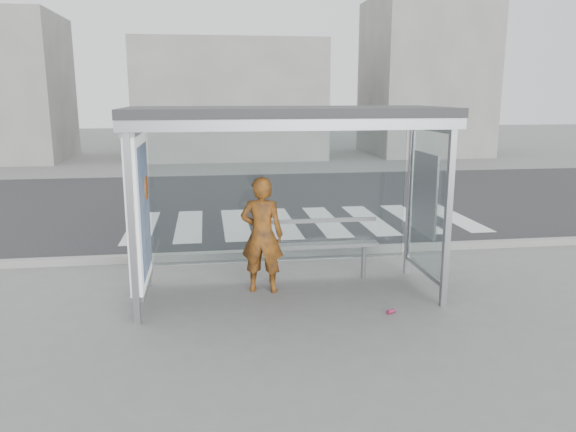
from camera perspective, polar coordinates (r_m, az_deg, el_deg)
The scene contains 10 objects.
ground at distance 8.03m, azimuth 0.02°, elevation -8.04°, with size 80.00×80.00×0.00m, color slate.
road at distance 14.75m, azimuth -3.92°, elevation 1.44°, with size 30.00×10.00×0.01m, color #232325.
curb at distance 9.84m, azimuth -1.63°, elevation -3.78°, with size 30.00×0.18×0.12m, color gray.
crosswalk at distance 12.44m, azimuth 1.58°, elevation -0.61°, with size 7.55×3.00×0.00m.
bus_shelter at distance 7.58m, azimuth -2.84°, elevation 6.18°, with size 4.25×1.65×2.62m.
building_center at distance 25.47m, azimuth -5.97°, elevation 11.66°, with size 8.00×5.00×5.00m, color slate.
building_right at distance 27.38m, azimuth 13.71°, elevation 13.53°, with size 5.00×5.00×7.00m, color slate.
person at distance 7.96m, azimuth -2.66°, elevation -1.92°, with size 0.61×0.40×1.67m, color #C94B12.
bench at distance 8.49m, azimuth 3.07°, elevation -2.95°, with size 1.83×0.23×0.95m.
soda_can at distance 7.50m, azimuth 10.41°, elevation -9.51°, with size 0.06×0.06×0.11m, color #D03D70.
Camera 1 is at (-1.09, -7.44, 2.80)m, focal length 35.00 mm.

